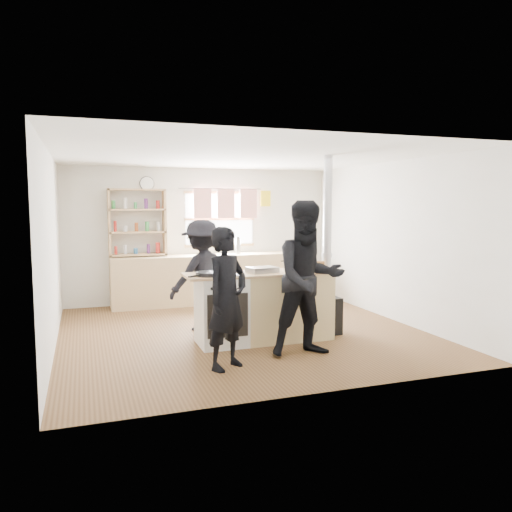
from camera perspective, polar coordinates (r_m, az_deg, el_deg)
name	(u,v)px	position (r m, az deg, el deg)	size (l,w,h in m)	color
ground	(242,332)	(7.28, -1.65, -8.66)	(5.00, 5.00, 0.01)	brown
back_counter	(206,279)	(9.29, -5.79, -2.64)	(3.40, 0.55, 0.90)	tan
shelving_unit	(137,222)	(9.11, -13.41, 3.78)	(1.00, 0.28, 1.20)	tan
thermos	(238,246)	(9.38, -2.09, 1.19)	(0.10, 0.10, 0.31)	silver
cooking_island	(264,306)	(6.71, 0.95, -5.78)	(1.97, 0.64, 0.93)	white
skillet_greens	(209,274)	(6.31, -5.37, -2.01)	(0.47, 0.47, 0.05)	black
roast_tray	(262,269)	(6.58, 0.73, -1.55)	(0.42, 0.33, 0.07)	silver
stockpot_stove	(225,266)	(6.68, -3.56, -1.14)	(0.21, 0.21, 0.17)	silver
stockpot_counter	(295,263)	(6.75, 4.43, -0.81)	(0.32, 0.32, 0.24)	silver
bread_board	(316,266)	(6.91, 6.91, -1.15)	(0.34, 0.30, 0.12)	tan
flue_heater	(327,288)	(7.12, 8.07, -3.67)	(0.35, 0.35, 2.50)	black
person_near_left	(227,298)	(5.55, -3.34, -4.84)	(0.58, 0.38, 1.58)	black
person_near_right	(309,279)	(6.03, 6.03, -2.60)	(0.91, 0.71, 1.87)	black
person_far	(202,275)	(7.26, -6.14, -2.20)	(1.04, 0.60, 1.61)	black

